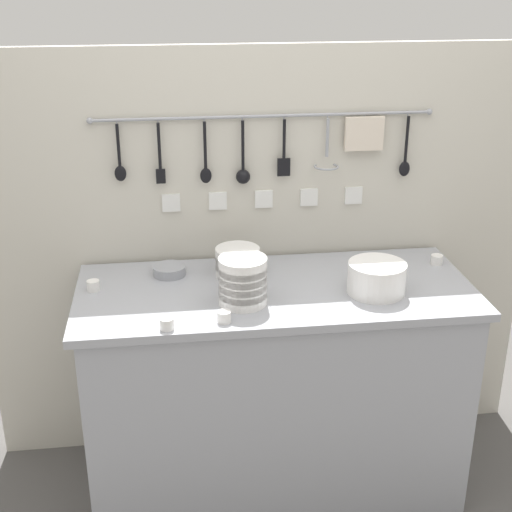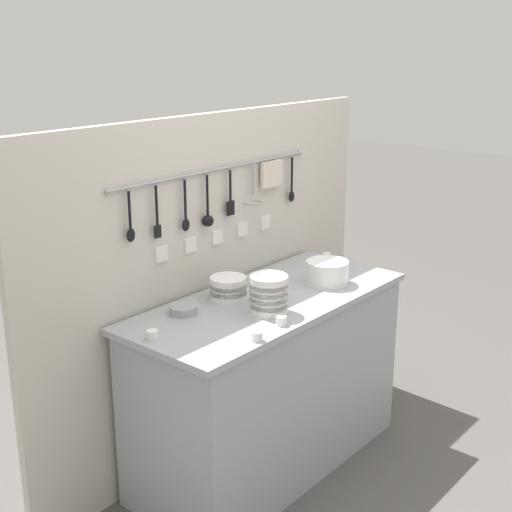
{
  "view_description": "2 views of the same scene",
  "coord_description": "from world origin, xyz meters",
  "px_view_note": "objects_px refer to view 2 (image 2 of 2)",
  "views": [
    {
      "loc": [
        -0.38,
        -2.34,
        1.98
      ],
      "look_at": [
        -0.08,
        -0.04,
        1.02
      ],
      "focal_mm": 50.0,
      "sensor_mm": 36.0,
      "label": 1
    },
    {
      "loc": [
        -2.41,
        -1.96,
        2.05
      ],
      "look_at": [
        -0.07,
        0.01,
        1.1
      ],
      "focal_mm": 50.0,
      "sensor_mm": 36.0,
      "label": 2
    }
  ],
  "objects_px": {
    "steel_mixing_bowl": "(183,309)",
    "cup_edge_near": "(152,335)",
    "bowl_stack_nested_right": "(228,288)",
    "cup_centre": "(326,256)",
    "bowl_stack_back_corner": "(269,294)",
    "cup_front_right": "(257,336)",
    "cup_back_right": "(281,321)",
    "plate_stack": "(327,272)"
  },
  "relations": [
    {
      "from": "cup_centre",
      "to": "bowl_stack_back_corner",
      "type": "bearing_deg",
      "value": -162.97
    },
    {
      "from": "steel_mixing_bowl",
      "to": "cup_centre",
      "type": "height_order",
      "value": "cup_centre"
    },
    {
      "from": "steel_mixing_bowl",
      "to": "cup_front_right",
      "type": "relative_size",
      "value": 2.72
    },
    {
      "from": "bowl_stack_nested_right",
      "to": "bowl_stack_back_corner",
      "type": "bearing_deg",
      "value": -91.9
    },
    {
      "from": "plate_stack",
      "to": "cup_back_right",
      "type": "bearing_deg",
      "value": -164.45
    },
    {
      "from": "cup_centre",
      "to": "cup_back_right",
      "type": "bearing_deg",
      "value": -156.73
    },
    {
      "from": "steel_mixing_bowl",
      "to": "bowl_stack_back_corner",
      "type": "bearing_deg",
      "value": -48.01
    },
    {
      "from": "cup_front_right",
      "to": "cup_back_right",
      "type": "distance_m",
      "value": 0.19
    },
    {
      "from": "plate_stack",
      "to": "cup_back_right",
      "type": "xyz_separation_m",
      "value": [
        -0.56,
        -0.16,
        -0.04
      ]
    },
    {
      "from": "cup_centre",
      "to": "steel_mixing_bowl",
      "type": "bearing_deg",
      "value": 178.1
    },
    {
      "from": "steel_mixing_bowl",
      "to": "cup_centre",
      "type": "bearing_deg",
      "value": -1.9
    },
    {
      "from": "steel_mixing_bowl",
      "to": "cup_edge_near",
      "type": "distance_m",
      "value": 0.3
    },
    {
      "from": "bowl_stack_back_corner",
      "to": "cup_front_right",
      "type": "bearing_deg",
      "value": -149.58
    },
    {
      "from": "cup_centre",
      "to": "cup_edge_near",
      "type": "xyz_separation_m",
      "value": [
        -1.33,
        -0.07,
        0.0
      ]
    },
    {
      "from": "cup_centre",
      "to": "bowl_stack_nested_right",
      "type": "bearing_deg",
      "value": 179.8
    },
    {
      "from": "plate_stack",
      "to": "cup_centre",
      "type": "relative_size",
      "value": 4.54
    },
    {
      "from": "steel_mixing_bowl",
      "to": "cup_centre",
      "type": "distance_m",
      "value": 1.05
    },
    {
      "from": "bowl_stack_back_corner",
      "to": "cup_edge_near",
      "type": "bearing_deg",
      "value": 161.83
    },
    {
      "from": "bowl_stack_nested_right",
      "to": "bowl_stack_back_corner",
      "type": "relative_size",
      "value": 0.99
    },
    {
      "from": "bowl_stack_back_corner",
      "to": "cup_front_right",
      "type": "distance_m",
      "value": 0.32
    },
    {
      "from": "steel_mixing_bowl",
      "to": "cup_edge_near",
      "type": "relative_size",
      "value": 2.72
    },
    {
      "from": "plate_stack",
      "to": "cup_front_right",
      "type": "bearing_deg",
      "value": -166.45
    },
    {
      "from": "bowl_stack_nested_right",
      "to": "cup_front_right",
      "type": "distance_m",
      "value": 0.49
    },
    {
      "from": "bowl_stack_back_corner",
      "to": "plate_stack",
      "type": "distance_m",
      "value": 0.49
    },
    {
      "from": "cup_front_right",
      "to": "cup_edge_near",
      "type": "xyz_separation_m",
      "value": [
        -0.26,
        0.33,
        0.0
      ]
    },
    {
      "from": "plate_stack",
      "to": "cup_front_right",
      "type": "xyz_separation_m",
      "value": [
        -0.75,
        -0.18,
        -0.04
      ]
    },
    {
      "from": "cup_edge_near",
      "to": "cup_back_right",
      "type": "xyz_separation_m",
      "value": [
        0.45,
        -0.31,
        0.0
      ]
    },
    {
      "from": "bowl_stack_nested_right",
      "to": "cup_back_right",
      "type": "relative_size",
      "value": 3.67
    },
    {
      "from": "cup_centre",
      "to": "cup_edge_near",
      "type": "distance_m",
      "value": 1.33
    },
    {
      "from": "bowl_stack_back_corner",
      "to": "cup_edge_near",
      "type": "distance_m",
      "value": 0.56
    },
    {
      "from": "cup_back_right",
      "to": "cup_edge_near",
      "type": "bearing_deg",
      "value": 145.85
    },
    {
      "from": "bowl_stack_back_corner",
      "to": "cup_front_right",
      "type": "height_order",
      "value": "bowl_stack_back_corner"
    },
    {
      "from": "plate_stack",
      "to": "cup_centre",
      "type": "distance_m",
      "value": 0.38
    },
    {
      "from": "bowl_stack_nested_right",
      "to": "cup_front_right",
      "type": "height_order",
      "value": "bowl_stack_nested_right"
    },
    {
      "from": "cup_front_right",
      "to": "cup_back_right",
      "type": "relative_size",
      "value": 1.0
    },
    {
      "from": "steel_mixing_bowl",
      "to": "cup_front_right",
      "type": "xyz_separation_m",
      "value": [
        -0.02,
        -0.44,
        0.0
      ]
    },
    {
      "from": "bowl_stack_back_corner",
      "to": "plate_stack",
      "type": "height_order",
      "value": "bowl_stack_back_corner"
    },
    {
      "from": "bowl_stack_nested_right",
      "to": "plate_stack",
      "type": "height_order",
      "value": "plate_stack"
    },
    {
      "from": "bowl_stack_nested_right",
      "to": "cup_back_right",
      "type": "bearing_deg",
      "value": -102.75
    },
    {
      "from": "plate_stack",
      "to": "cup_back_right",
      "type": "height_order",
      "value": "plate_stack"
    },
    {
      "from": "bowl_stack_nested_right",
      "to": "cup_centre",
      "type": "xyz_separation_m",
      "value": [
        0.79,
        -0.0,
        -0.03
      ]
    },
    {
      "from": "plate_stack",
      "to": "cup_edge_near",
      "type": "height_order",
      "value": "plate_stack"
    }
  ]
}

